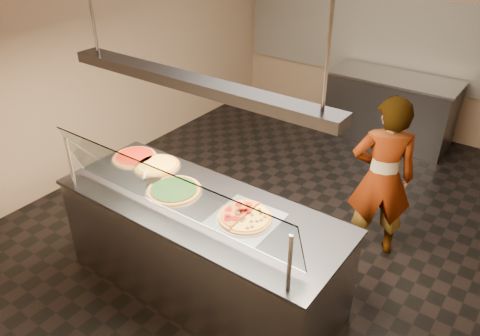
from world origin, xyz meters
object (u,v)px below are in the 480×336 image
Objects in this scene: serving_counter at (202,248)px; sneeze_guard at (167,192)px; pizza_cheese at (157,165)px; heat_lamp_housing at (193,83)px; worker at (382,178)px; half_pizza_pepperoni at (235,211)px; half_pizza_sausage at (256,221)px; pizza_spatula at (149,176)px; pizza_spinach at (174,190)px; pizza_tomato at (135,157)px; prep_table at (389,108)px; perforated_tray at (245,219)px.

sneeze_guard is at bearing -90.00° from serving_counter.
pizza_cheese is 1.25m from heat_lamp_housing.
serving_counter is at bearing 27.07° from worker.
half_pizza_pepperoni is at bearing -10.36° from pizza_cheese.
half_pizza_sausage is 1.50× the size of pizza_spatula.
pizza_spatula is (-0.92, -0.01, -0.01)m from half_pizza_pepperoni.
pizza_spinach reaches higher than serving_counter.
sneeze_guard reaches higher than serving_counter.
pizza_spinach is at bearing -16.59° from pizza_tomato.
pizza_tomato is (-0.70, 0.21, -0.00)m from pizza_spinach.
half_pizza_pepperoni is 3.91m from prep_table.
perforated_tray is 1.02m from pizza_spatula.
serving_counter is 6.01× the size of half_pizza_sausage.
half_pizza_pepperoni reaches higher than pizza_tomato.
prep_table is (1.16, 3.69, -0.48)m from pizza_tomato.
heat_lamp_housing is (-0.52, -0.05, 0.99)m from half_pizza_sausage.
half_pizza_pepperoni is 0.97× the size of pizza_cheese.
worker is (0.47, 1.39, -0.14)m from half_pizza_sausage.
sneeze_guard is at bearing -137.49° from perforated_tray.
perforated_tray is 0.31× the size of worker.
serving_counter and prep_table have the same top height.
half_pizza_pepperoni reaches higher than pizza_spatula.
pizza_spatula is (-0.32, 0.02, 0.01)m from pizza_spinach.
half_pizza_pepperoni reaches higher than pizza_spinach.
half_pizza_sausage reaches higher than pizza_tomato.
serving_counter is 1.08× the size of heat_lamp_housing.
heat_lamp_housing reaches higher than pizza_tomato.
pizza_spinach is at bearing 128.52° from sneeze_guard.
perforated_tray is (0.42, 0.04, 0.47)m from serving_counter.
pizza_spinach is 1.12× the size of pizza_tomato.
prep_table is (-0.15, 3.87, -0.50)m from half_pizza_pepperoni.
heat_lamp_housing reaches higher than perforated_tray.
prep_table is at bearing 87.40° from heat_lamp_housing.
heat_lamp_housing is (-0.42, -0.04, 1.01)m from perforated_tray.
pizza_spatula reaches higher than prep_table.
worker reaches higher than pizza_spatula.
pizza_spinach is 1.12× the size of pizza_cheese.
half_pizza_sausage is 0.97× the size of pizza_tomato.
serving_counter is 1.40× the size of prep_table.
pizza_cheese is 1.55× the size of pizza_spatula.
half_pizza_pepperoni is at bearing 7.72° from heat_lamp_housing.
serving_counter is at bearing -12.67° from pizza_tomato.
perforated_tray is 1.50m from worker.
half_pizza_pepperoni is at bearing 7.72° from serving_counter.
sneeze_guard is 0.64m from perforated_tray.
prep_table is (0.46, 3.90, -0.48)m from pizza_spinach.
half_pizza_pepperoni is 0.87× the size of pizza_spinach.
worker is (1.59, 1.40, -0.14)m from pizza_spatula.
pizza_spinach reaches higher than prep_table.
sneeze_guard reaches higher than pizza_cheese.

